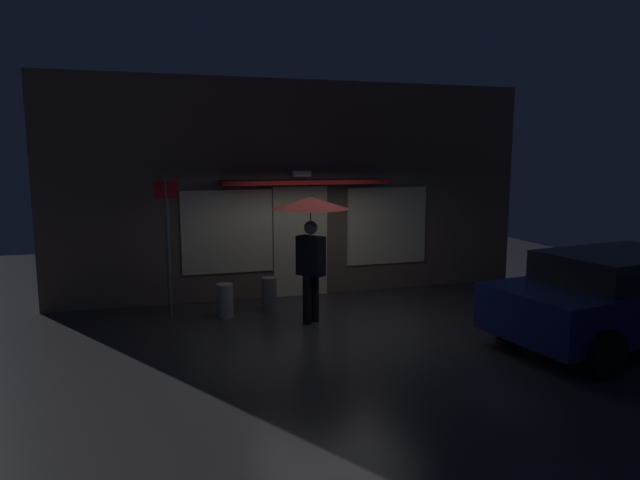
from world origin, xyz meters
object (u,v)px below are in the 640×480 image
Objects in this scene: parked_car at (620,296)px; street_sign_post at (168,238)px; person_with_umbrella at (311,221)px; sidewalk_bollard at (225,300)px; sidewalk_bollard_2 at (269,294)px.

street_sign_post is (-6.41, 3.37, 0.68)m from parked_car.
person_with_umbrella is at bearing -25.25° from street_sign_post.
person_with_umbrella is 3.61× the size of sidewalk_bollard.
sidewalk_bollard is at bearing 25.23° from person_with_umbrella.
person_with_umbrella is 4.86m from parked_car.
parked_car reaches higher than sidewalk_bollard.
person_with_umbrella is 2.11m from sidewalk_bollard.
street_sign_post is at bearing 29.44° from person_with_umbrella.
sidewalk_bollard is (0.92, -0.31, -1.10)m from street_sign_post.
sidewalk_bollard_2 is at bearing -6.10° from person_with_umbrella.
sidewalk_bollard is at bearing 142.43° from parked_car.
sidewalk_bollard_2 is (0.82, 0.18, 0.01)m from sidewalk_bollard.
street_sign_post is 2.05m from sidewalk_bollard_2.
parked_car is 7.25× the size of sidewalk_bollard.
person_with_umbrella reaches higher than sidewalk_bollard_2.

